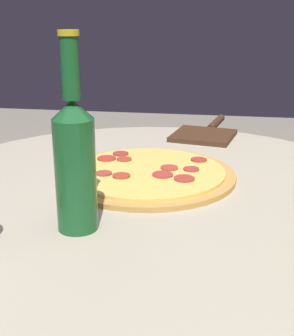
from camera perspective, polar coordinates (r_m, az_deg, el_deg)
The scene contains 4 objects.
table at distance 0.96m, azimuth 0.71°, elevation -10.99°, with size 1.00×1.00×0.70m.
pizza at distance 0.95m, azimuth 0.00°, elevation -0.69°, with size 0.36×0.36×0.02m.
beer_bottle at distance 0.70m, azimuth -8.79°, elevation 1.07°, with size 0.06×0.06×0.30m.
pizza_paddle at distance 1.29m, azimuth 7.21°, elevation 4.28°, with size 0.32×0.18×0.02m.
Camera 1 is at (0.83, 0.12, 1.03)m, focal length 50.00 mm.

